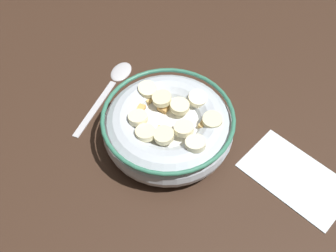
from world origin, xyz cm
name	(u,v)px	position (x,y,z in cm)	size (l,w,h in cm)	color
ground_plane	(168,142)	(0.00, 0.00, -1.00)	(109.98, 109.98, 2.00)	#332116
cereal_bowl	(168,126)	(-0.01, 0.00, 2.99)	(18.72, 18.72, 6.32)	#B2BCC6
spoon	(115,79)	(13.11, -6.49, 0.34)	(3.42, 16.89, 0.80)	#B7B7BC
folded_napkin	(296,177)	(-18.75, -1.90, 0.15)	(14.41, 8.64, 0.30)	silver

